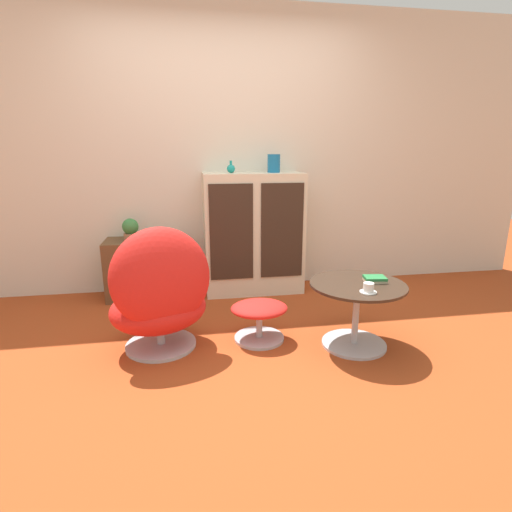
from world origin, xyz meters
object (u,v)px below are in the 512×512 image
object	(u,v)px
sideboard	(253,234)
book_stack	(375,279)
potted_plant	(131,229)
ottoman	(259,314)
tv_console	(145,268)
egg_chair	(160,294)
teacup	(368,289)
vase_inner_left	(274,163)
vase_leftmost	(231,168)
coffee_table	(356,306)

from	to	relation	value
sideboard	book_stack	distance (m)	1.39
potted_plant	book_stack	size ratio (longest dim) A/B	1.24
ottoman	potted_plant	world-z (taller)	potted_plant
tv_console	potted_plant	bearing A→B (deg)	179.71
sideboard	ottoman	world-z (taller)	sideboard
egg_chair	teacup	distance (m)	1.35
sideboard	teacup	distance (m)	1.51
sideboard	potted_plant	distance (m)	1.12
vase_inner_left	book_stack	size ratio (longest dim) A/B	1.03
vase_inner_left	potted_plant	xyz separation A→B (m)	(-1.31, 0.01, -0.57)
tv_console	ottoman	world-z (taller)	tv_console
sideboard	vase_leftmost	world-z (taller)	vase_leftmost
potted_plant	book_stack	distance (m)	2.16
tv_console	potted_plant	size ratio (longest dim) A/B	3.45
book_stack	teacup	bearing A→B (deg)	-125.46
ottoman	vase_leftmost	xyz separation A→B (m)	(-0.07, 1.05, 0.97)
sideboard	ottoman	size ratio (longest dim) A/B	2.77
teacup	vase_inner_left	bearing A→B (deg)	102.33
ottoman	book_stack	distance (m)	0.84
book_stack	egg_chair	bearing A→B (deg)	174.45
coffee_table	potted_plant	bearing A→B (deg)	142.30
vase_leftmost	potted_plant	world-z (taller)	vase_leftmost
tv_console	book_stack	world-z (taller)	tv_console
ottoman	vase_inner_left	world-z (taller)	vase_inner_left
vase_inner_left	potted_plant	bearing A→B (deg)	179.54
sideboard	vase_inner_left	bearing A→B (deg)	1.17
potted_plant	teacup	size ratio (longest dim) A/B	1.84
tv_console	potted_plant	world-z (taller)	potted_plant
tv_console	vase_leftmost	world-z (taller)	vase_leftmost
tv_console	teacup	bearing A→B (deg)	-43.37
vase_leftmost	book_stack	distance (m)	1.65
egg_chair	vase_leftmost	distance (m)	1.46
ottoman	vase_inner_left	bearing A→B (deg)	72.95
sideboard	potted_plant	bearing A→B (deg)	179.26
tv_console	book_stack	bearing A→B (deg)	-36.81
egg_chair	vase_inner_left	xyz separation A→B (m)	(1.00, 1.09, 0.81)
tv_console	coffee_table	xyz separation A→B (m)	(1.53, -1.26, 0.02)
ottoman	coffee_table	distance (m)	0.68
tv_console	coffee_table	size ratio (longest dim) A/B	1.05
sideboard	vase_leftmost	distance (m)	0.64
potted_plant	teacup	xyz separation A→B (m)	(1.62, -1.44, -0.16)
sideboard	vase_leftmost	xyz separation A→B (m)	(-0.20, 0.00, 0.60)
tv_console	book_stack	size ratio (longest dim) A/B	4.26
egg_chair	potted_plant	size ratio (longest dim) A/B	4.52
potted_plant	book_stack	xyz separation A→B (m)	(1.76, -1.24, -0.17)
book_stack	tv_console	bearing A→B (deg)	143.19
coffee_table	vase_inner_left	bearing A→B (deg)	104.43
egg_chair	vase_leftmost	bearing A→B (deg)	61.03
teacup	book_stack	distance (m)	0.24
book_stack	ottoman	bearing A→B (deg)	166.44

